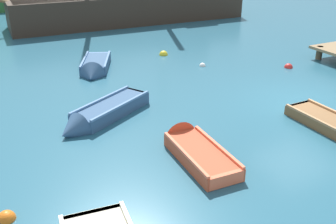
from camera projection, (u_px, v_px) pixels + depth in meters
name	position (u px, v px, depth m)	size (l,w,h in m)	color
ground_plane	(301.00, 103.00, 13.30)	(120.00, 120.00, 0.00)	#285B70
sailing_ship	(133.00, 11.00, 25.33)	(17.66, 3.88, 11.56)	#38281E
rowboat_center	(95.00, 68.00, 16.33)	(2.16, 3.16, 1.00)	#335175
rowboat_outer_left	(193.00, 150.00, 10.19)	(1.10, 3.02, 0.96)	#C64C2D
rowboat_far	(101.00, 115.00, 12.03)	(3.47, 2.52, 0.89)	#335175
buoy_orange	(7.00, 219.00, 7.86)	(0.38, 0.38, 0.38)	orange
buoy_red	(288.00, 68.00, 16.78)	(0.36, 0.36, 0.36)	red
buoy_yellow	(164.00, 55.00, 18.53)	(0.41, 0.41, 0.41)	yellow
buoy_white	(202.00, 66.00, 16.98)	(0.28, 0.28, 0.28)	white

